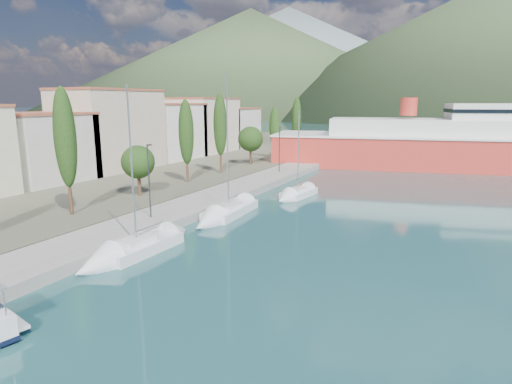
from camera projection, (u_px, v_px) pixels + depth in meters
The scene contains 10 objects.
ground at pixel (418, 137), 125.85m from camera, with size 1400.00×1400.00×0.00m, color #225053.
quay at pixel (232, 192), 47.61m from camera, with size 5.00×88.00×0.80m, color gray.
land_strip at pixel (69, 161), 73.09m from camera, with size 70.00×148.00×0.70m, color #565644.
town_buildings at pixel (138, 132), 66.19m from camera, with size 9.20×69.20×11.30m.
tree_row at pixel (209, 136), 54.99m from camera, with size 3.83×64.05×10.81m.
lamp_posts at pixel (162, 175), 36.43m from camera, with size 0.15×48.63×6.06m.
sailboat_near at pixel (118, 257), 27.91m from camera, with size 2.88×8.67×12.32m.
sailboat_mid at pixel (219, 217), 37.53m from camera, with size 3.05×9.71×13.79m.
sailboat_far at pixel (292, 196), 45.84m from camera, with size 2.95×7.14×10.21m.
ferry at pixel (461, 146), 66.19m from camera, with size 58.88×24.66×11.44m.
Camera 1 is at (14.32, -14.41, 10.24)m, focal length 30.00 mm.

